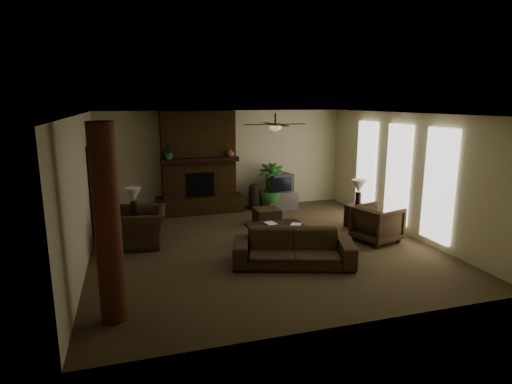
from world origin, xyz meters
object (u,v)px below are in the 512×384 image
object	(u,v)px
tv_stand	(282,200)
side_table_right	(359,216)
sofa	(294,242)
ottoman	(267,216)
lamp_left	(133,197)
lamp_right	(359,188)
armchair_left	(141,221)
floor_plant	(271,196)
armchair_right	(377,222)
floor_vase	(255,195)
coffee_table	(275,227)
side_table_left	(138,229)
log_column	(108,225)

from	to	relation	value
tv_stand	side_table_right	bearing A→B (deg)	-61.75
sofa	ottoman	xyz separation A→B (m)	(0.36, 2.72, -0.24)
lamp_left	lamp_right	size ratio (longest dim) A/B	1.00
armchair_left	floor_plant	bearing A→B (deg)	125.50
armchair_right	floor_plant	size ratio (longest dim) A/B	0.67
sofa	armchair_right	bearing A→B (deg)	35.82
sofa	floor_vase	xyz separation A→B (m)	(0.48, 4.18, -0.01)
coffee_table	armchair_left	bearing A→B (deg)	163.61
floor_plant	sofa	bearing A→B (deg)	-102.79
lamp_right	floor_plant	bearing A→B (deg)	121.33
side_table_right	armchair_left	bearing A→B (deg)	177.25
side_table_left	armchair_right	bearing A→B (deg)	-17.51
coffee_table	sofa	bearing A→B (deg)	-93.18
log_column	side_table_left	xyz separation A→B (m)	(0.42, 3.52, -1.12)
log_column	ottoman	distance (m)	5.44
ottoman	floor_vase	xyz separation A→B (m)	(0.12, 1.46, 0.23)
ottoman	lamp_left	xyz separation A→B (m)	(-3.21, -0.38, 0.80)
armchair_right	ottoman	xyz separation A→B (m)	(-1.90, 1.99, -0.24)
tv_stand	lamp_left	size ratio (longest dim) A/B	1.31
lamp_right	tv_stand	bearing A→B (deg)	115.61
armchair_left	armchair_right	xyz separation A→B (m)	(4.98, -1.32, -0.08)
armchair_left	tv_stand	xyz separation A→B (m)	(3.98, 2.03, -0.27)
log_column	floor_vase	size ratio (longest dim) A/B	3.64
coffee_table	floor_plant	world-z (taller)	floor_plant
log_column	coffee_table	xyz separation A→B (m)	(3.28, 2.43, -1.03)
coffee_table	floor_vase	bearing A→B (deg)	82.07
log_column	coffee_table	size ratio (longest dim) A/B	2.33
sofa	floor_vase	bearing A→B (deg)	101.46
ottoman	side_table_left	size ratio (longest dim) A/B	1.09
floor_plant	lamp_left	world-z (taller)	lamp_left
coffee_table	lamp_right	xyz separation A→B (m)	(2.31, 0.53, 0.63)
tv_stand	lamp_right	xyz separation A→B (m)	(1.11, -2.32, 0.75)
side_table_left	lamp_right	distance (m)	5.25
floor_plant	side_table_left	distance (m)	4.14
log_column	sofa	size ratio (longest dim) A/B	1.24
armchair_right	coffee_table	size ratio (longest dim) A/B	0.74
floor_vase	floor_plant	world-z (taller)	floor_vase
armchair_right	side_table_right	xyz separation A→B (m)	(0.17, 1.07, -0.17)
sofa	side_table_left	xyz separation A→B (m)	(-2.79, 2.32, -0.17)
lamp_right	armchair_right	bearing A→B (deg)	-95.97
lamp_left	side_table_right	distance (m)	5.36
armchair_left	ottoman	xyz separation A→B (m)	(3.08, 0.67, -0.32)
log_column	floor_vase	xyz separation A→B (m)	(3.69, 5.38, -0.97)
armchair_left	ottoman	bearing A→B (deg)	108.18
log_column	armchair_right	world-z (taller)	log_column
tv_stand	coffee_table	bearing A→B (deg)	-111.75
side_table_left	lamp_right	world-z (taller)	lamp_right
armchair_right	floor_plant	xyz separation A→B (m)	(-1.33, 3.40, -0.07)
armchair_right	side_table_right	size ratio (longest dim) A/B	1.61
armchair_left	lamp_left	size ratio (longest dim) A/B	1.83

